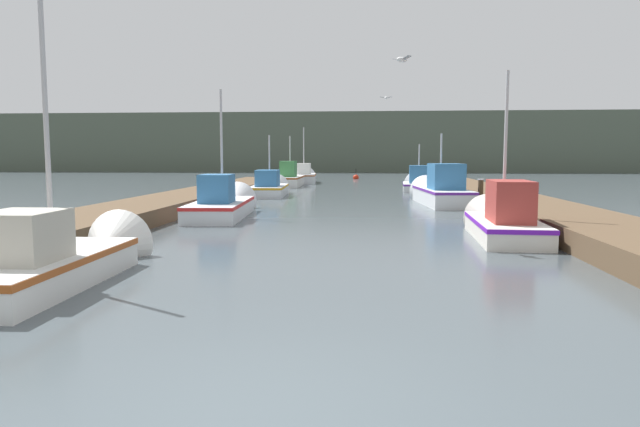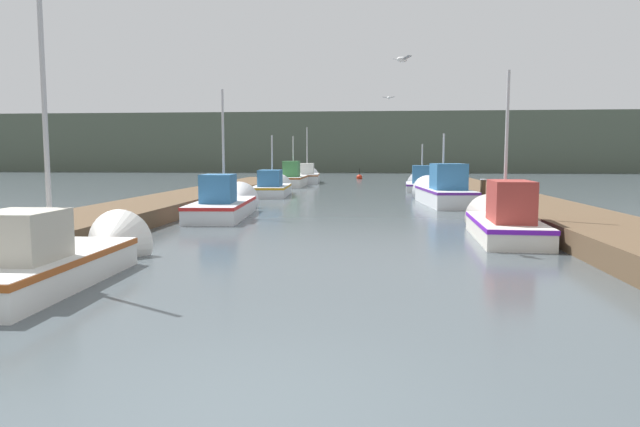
{
  "view_description": "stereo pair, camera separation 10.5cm",
  "coord_description": "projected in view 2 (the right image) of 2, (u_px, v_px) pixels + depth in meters",
  "views": [
    {
      "loc": [
        0.91,
        -4.22,
        2.05
      ],
      "look_at": [
        -0.15,
        8.52,
        0.74
      ],
      "focal_mm": 32.0,
      "sensor_mm": 36.0,
      "label": 1
    },
    {
      "loc": [
        1.01,
        -4.21,
        2.05
      ],
      "look_at": [
        -0.15,
        8.52,
        0.74
      ],
      "focal_mm": 32.0,
      "sensor_mm": 36.0,
      "label": 2
    }
  ],
  "objects": [
    {
      "name": "dock_right",
      "position": [
        529.0,
        207.0,
        19.71
      ],
      "size": [
        2.62,
        40.0,
        0.51
      ],
      "color": "brown",
      "rests_on": "ground_plane"
    },
    {
      "name": "fishing_boat_1",
      "position": [
        503.0,
        220.0,
        14.33
      ],
      "size": [
        1.68,
        4.76,
        4.56
      ],
      "rotation": [
        0.0,
        0.0,
        -0.05
      ],
      "color": "silver",
      "rests_on": "ground_plane"
    },
    {
      "name": "fishing_boat_5",
      "position": [
        422.0,
        184.0,
        33.49
      ],
      "size": [
        2.01,
        4.48,
        3.32
      ],
      "rotation": [
        0.0,
        0.0,
        -0.05
      ],
      "color": "silver",
      "rests_on": "ground_plane"
    },
    {
      "name": "mooring_piling_0",
      "position": [
        434.0,
        175.0,
        39.37
      ],
      "size": [
        0.3,
        0.3,
        1.31
      ],
      "color": "#473523",
      "rests_on": "ground_plane"
    },
    {
      "name": "seagull_lead",
      "position": [
        389.0,
        98.0,
        25.9
      ],
      "size": [
        0.56,
        0.29,
        0.12
      ],
      "rotation": [
        0.0,
        0.0,
        3.03
      ],
      "color": "white"
    },
    {
      "name": "fishing_boat_7",
      "position": [
        307.0,
        176.0,
        43.04
      ],
      "size": [
        2.09,
        5.79,
        4.61
      ],
      "rotation": [
        0.0,
        0.0,
        0.07
      ],
      "color": "silver",
      "rests_on": "ground_plane"
    },
    {
      "name": "dock_left",
      "position": [
        168.0,
        205.0,
        20.88
      ],
      "size": [
        2.62,
        40.0,
        0.51
      ],
      "color": "brown",
      "rests_on": "ground_plane"
    },
    {
      "name": "seagull_1",
      "position": [
        402.0,
        59.0,
        12.91
      ],
      "size": [
        0.41,
        0.52,
        0.12
      ],
      "rotation": [
        0.0,
        0.0,
        2.18
      ],
      "color": "white"
    },
    {
      "name": "channel_buoy",
      "position": [
        359.0,
        177.0,
        49.31
      ],
      "size": [
        0.5,
        0.5,
        1.0
      ],
      "color": "red",
      "rests_on": "ground_plane"
    },
    {
      "name": "distant_shore_ridge",
      "position": [
        365.0,
        143.0,
        74.76
      ],
      "size": [
        120.0,
        16.0,
        7.19
      ],
      "color": "#4C5647",
      "rests_on": "ground_plane"
    },
    {
      "name": "fishing_boat_2",
      "position": [
        227.0,
        203.0,
        19.66
      ],
      "size": [
        1.99,
        6.09,
        4.7
      ],
      "rotation": [
        0.0,
        0.0,
        0.07
      ],
      "color": "silver",
      "rests_on": "ground_plane"
    },
    {
      "name": "fishing_boat_6",
      "position": [
        294.0,
        179.0,
        38.33
      ],
      "size": [
        1.64,
        5.95,
        3.72
      ],
      "rotation": [
        0.0,
        0.0,
        0.02
      ],
      "color": "silver",
      "rests_on": "ground_plane"
    },
    {
      "name": "mooring_piling_2",
      "position": [
        439.0,
        180.0,
        34.36
      ],
      "size": [
        0.32,
        0.32,
        1.16
      ],
      "color": "#473523",
      "rests_on": "ground_plane"
    },
    {
      "name": "ground_plane",
      "position": [
        241.0,
        418.0,
        4.47
      ],
      "size": [
        200.0,
        200.0,
        0.0
      ],
      "color": "#424C51"
    },
    {
      "name": "fishing_boat_4",
      "position": [
        273.0,
        187.0,
        29.5
      ],
      "size": [
        1.93,
        5.35,
        3.59
      ],
      "rotation": [
        0.0,
        0.0,
        0.06
      ],
      "color": "silver",
      "rests_on": "ground_plane"
    },
    {
      "name": "fishing_boat_3",
      "position": [
        441.0,
        191.0,
        24.28
      ],
      "size": [
        2.12,
        6.42,
        3.39
      ],
      "rotation": [
        0.0,
        0.0,
        0.09
      ],
      "color": "silver",
      "rests_on": "ground_plane"
    },
    {
      "name": "fishing_boat_0",
      "position": [
        63.0,
        257.0,
        9.51
      ],
      "size": [
        1.57,
        4.95,
        4.91
      ],
      "rotation": [
        0.0,
        0.0,
        0.02
      ],
      "color": "silver",
      "rests_on": "ground_plane"
    },
    {
      "name": "mooring_piling_1",
      "position": [
        483.0,
        193.0,
        22.31
      ],
      "size": [
        0.23,
        0.23,
        1.13
      ],
      "color": "#473523",
      "rests_on": "ground_plane"
    }
  ]
}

